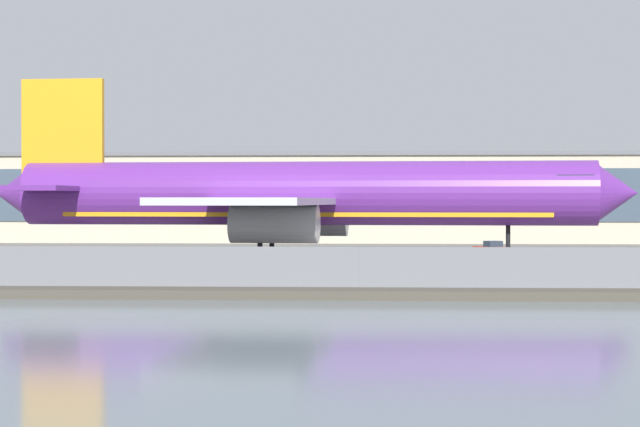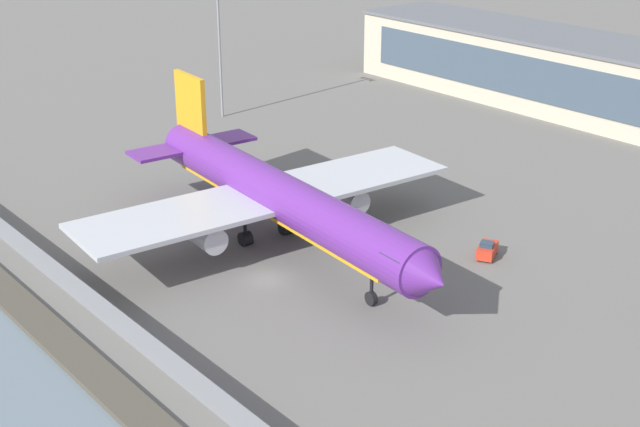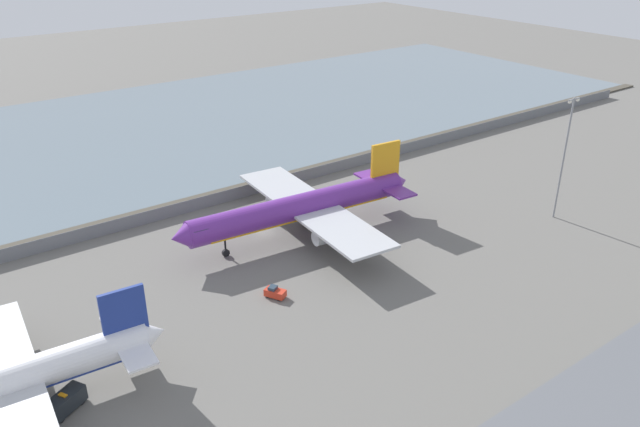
{
  "view_description": "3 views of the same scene",
  "coord_description": "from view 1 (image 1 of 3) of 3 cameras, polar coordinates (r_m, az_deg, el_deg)",
  "views": [
    {
      "loc": [
        1.87,
        -87.0,
        5.26
      ],
      "look_at": [
        -3.37,
        3.78,
        4.29
      ],
      "focal_mm": 70.0,
      "sensor_mm": 36.0,
      "label": 1
    },
    {
      "loc": [
        61.89,
        -44.81,
        38.17
      ],
      "look_at": [
        -2.09,
        8.32,
        3.84
      ],
      "focal_mm": 50.0,
      "sensor_mm": 36.0,
      "label": 2
    },
    {
      "loc": [
        52.32,
        89.31,
        52.68
      ],
      "look_at": [
        -6.24,
        8.81,
        5.35
      ],
      "focal_mm": 35.0,
      "sensor_mm": 36.0,
      "label": 3
    }
  ],
  "objects": [
    {
      "name": "cargo_jet_purple",
      "position": [
        92.5,
        -1.08,
        0.81
      ],
      "size": [
        48.35,
        41.41,
        14.59
      ],
      "color": "#602889",
      "rests_on": "ground"
    },
    {
      "name": "shoreline_seawall",
      "position": [
        66.71,
        1.69,
        -3.69
      ],
      "size": [
        320.0,
        3.0,
        0.5
      ],
      "color": "#474238",
      "rests_on": "ground"
    },
    {
      "name": "perimeter_fence",
      "position": [
        71.13,
        1.8,
        -2.58
      ],
      "size": [
        280.0,
        0.1,
        2.59
      ],
      "color": "slate",
      "rests_on": "ground"
    },
    {
      "name": "ground_plane",
      "position": [
        87.17,
        2.07,
        -2.85
      ],
      "size": [
        500.0,
        500.0,
        0.0
      ],
      "primitive_type": "plane",
      "color": "#66635E"
    },
    {
      "name": "terminal_building",
      "position": [
        158.75,
        3.1,
        0.74
      ],
      "size": [
        115.62,
        16.95,
        11.19
      ],
      "color": "#BCB299",
      "rests_on": "ground"
    },
    {
      "name": "baggage_tug",
      "position": [
        107.24,
        7.82,
        -1.77
      ],
      "size": [
        2.91,
        3.58,
        1.8
      ],
      "color": "red",
      "rests_on": "ground"
    }
  ]
}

